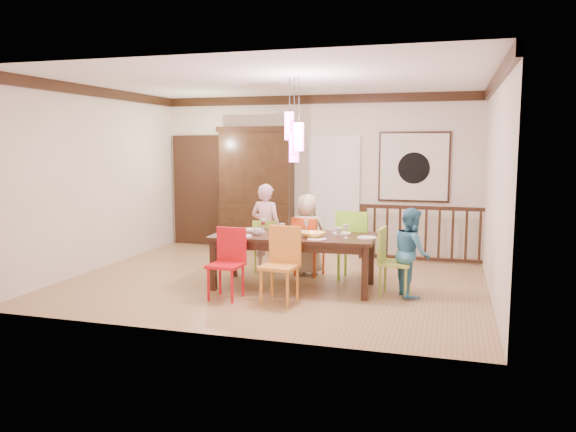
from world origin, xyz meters
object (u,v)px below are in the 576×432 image
(chair_far_left, at_px, (267,242))
(person_far_left, at_px, (266,228))
(balustrade, at_px, (426,233))
(dining_table, at_px, (294,240))
(person_far_mid, at_px, (307,234))
(person_end_right, at_px, (411,252))
(china_hutch, at_px, (257,188))
(chair_end_right, at_px, (396,257))

(chair_far_left, height_order, person_far_left, person_far_left)
(balustrade, xyz_separation_m, person_far_left, (-2.38, -1.46, 0.20))
(dining_table, height_order, person_far_mid, person_far_mid)
(dining_table, bearing_deg, person_far_left, 127.18)
(chair_far_left, xyz_separation_m, balustrade, (2.37, 1.47, 0.02))
(balustrade, xyz_separation_m, person_end_right, (-0.08, -2.29, 0.09))
(china_hutch, relative_size, person_far_left, 1.67)
(china_hutch, distance_m, balustrade, 3.26)
(person_far_left, xyz_separation_m, person_end_right, (2.30, -0.83, -0.11))
(person_end_right, bearing_deg, chair_end_right, 83.31)
(person_far_left, height_order, person_end_right, person_far_left)
(person_far_left, bearing_deg, person_end_right, 170.15)
(chair_far_left, distance_m, person_far_mid, 0.67)
(china_hutch, bearing_deg, balustrade, -6.23)
(chair_far_left, distance_m, person_far_left, 0.22)
(person_far_mid, height_order, person_end_right, person_far_mid)
(chair_far_left, distance_m, chair_end_right, 2.26)
(balustrade, distance_m, person_far_mid, 2.26)
(china_hutch, height_order, balustrade, china_hutch)
(china_hutch, distance_m, person_far_mid, 2.39)
(person_far_mid, bearing_deg, dining_table, 76.13)
(chair_end_right, bearing_deg, person_end_right, -72.57)
(china_hutch, xyz_separation_m, person_far_mid, (1.46, -1.81, -0.54))
(dining_table, bearing_deg, person_end_right, -2.11)
(balustrade, height_order, person_far_mid, person_far_mid)
(chair_end_right, height_order, balustrade, balustrade)
(chair_far_left, bearing_deg, chair_end_right, 149.86)
(balustrade, height_order, person_far_left, person_far_left)
(china_hutch, bearing_deg, chair_end_right, -42.87)
(person_far_left, height_order, person_far_mid, person_far_left)
(china_hutch, relative_size, person_end_right, 1.98)
(balustrade, distance_m, person_end_right, 2.29)
(dining_table, bearing_deg, balustrade, 51.26)
(dining_table, distance_m, chair_far_left, 1.09)
(person_far_mid, bearing_deg, china_hutch, -66.56)
(chair_end_right, relative_size, balustrade, 0.40)
(chair_far_left, bearing_deg, china_hutch, -73.80)
(chair_end_right, bearing_deg, person_far_left, 72.16)
(person_end_right, bearing_deg, balustrade, -21.49)
(chair_far_left, relative_size, balustrade, 0.37)
(dining_table, height_order, chair_end_right, chair_end_right)
(china_hutch, bearing_deg, person_end_right, -40.49)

